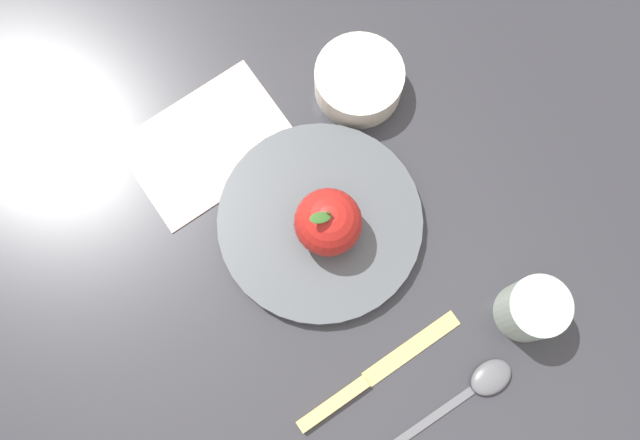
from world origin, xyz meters
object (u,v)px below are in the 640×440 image
apple (328,222)px  knife (364,382)px  side_bowl (359,79)px  linen_napkin (209,144)px  cup (533,309)px  dinner_plate (320,222)px  spoon (477,387)px

apple → knife: size_ratio=0.41×
side_bowl → knife: 0.34m
apple → linen_napkin: apple is taller
cup → knife: bearing=-10.4°
dinner_plate → spoon: bearing=99.6°
dinner_plate → apple: apple is taller
spoon → linen_napkin: 0.41m
cup → linen_napkin: cup is taller
spoon → linen_napkin: spoon is taller
side_bowl → cup: size_ratio=1.48×
dinner_plate → apple: (-0.00, 0.01, 0.04)m
cup → knife: (0.19, -0.03, -0.04)m
apple → cup: bearing=124.0°
linen_napkin → apple: bearing=109.1°
apple → side_bowl: size_ratio=0.83×
dinner_plate → cup: (-0.13, 0.21, 0.03)m
spoon → apple: bearing=-80.2°
side_bowl → knife: bearing=57.0°
knife → linen_napkin: 0.33m
cup → linen_napkin: (0.19, -0.36, -0.04)m
side_bowl → linen_napkin: size_ratio=0.56×
apple → side_bowl: 0.18m
knife → linen_napkin: bearing=-90.1°
side_bowl → dinner_plate: bearing=41.4°
apple → side_bowl: apple is taller
dinner_plate → knife: (0.06, 0.17, -0.01)m
spoon → side_bowl: bearing=-103.8°
dinner_plate → spoon: 0.25m
knife → spoon: (-0.10, 0.07, 0.00)m
spoon → linen_napkin: bearing=-76.2°
linen_napkin → dinner_plate: bearing=110.3°
knife → side_bowl: bearing=-123.0°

